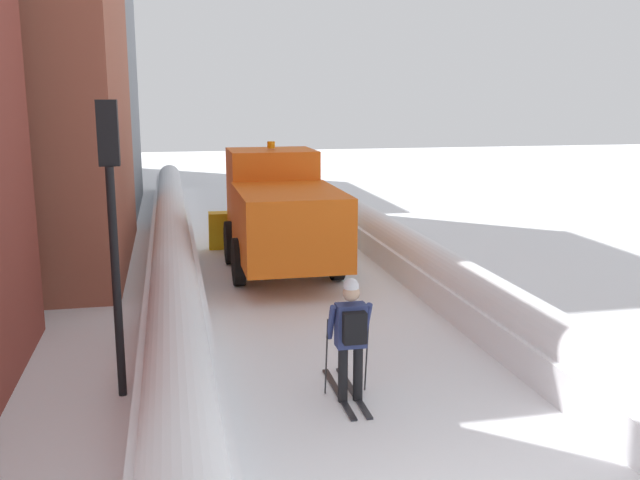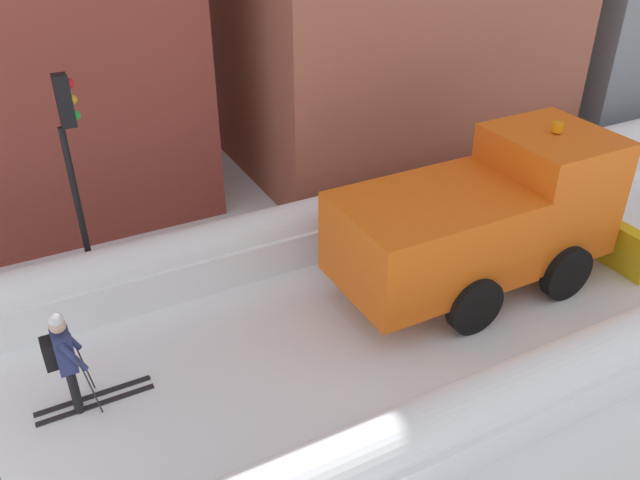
% 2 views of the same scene
% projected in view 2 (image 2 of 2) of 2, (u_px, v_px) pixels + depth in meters
% --- Properties ---
extents(ground_plane, '(80.00, 80.00, 0.00)m').
position_uv_depth(ground_plane, '(422.00, 309.00, 12.20)').
color(ground_plane, white).
extents(snowbank_left, '(1.10, 36.00, 1.20)m').
position_uv_depth(snowbank_left, '(348.00, 218.00, 14.07)').
color(snowbank_left, white).
rests_on(snowbank_left, ground).
extents(snowbank_right, '(1.10, 36.00, 1.04)m').
position_uv_depth(snowbank_right, '(535.00, 387.00, 9.81)').
color(snowbank_right, white).
rests_on(snowbank_right, ground).
extents(plow_truck, '(3.20, 5.98, 3.12)m').
position_uv_depth(plow_truck, '(488.00, 217.00, 12.24)').
color(plow_truck, orange).
rests_on(plow_truck, ground).
extents(skier, '(0.62, 1.80, 1.81)m').
position_uv_depth(skier, '(65.00, 358.00, 9.57)').
color(skier, black).
rests_on(skier, ground).
extents(traffic_light_pole, '(0.28, 0.42, 4.23)m').
position_uv_depth(traffic_light_pole, '(71.00, 145.00, 11.36)').
color(traffic_light_pole, black).
rests_on(traffic_light_pole, ground).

